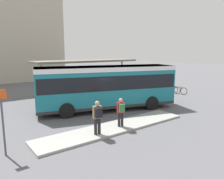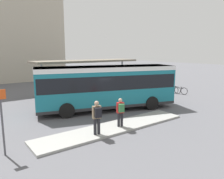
# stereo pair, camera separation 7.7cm
# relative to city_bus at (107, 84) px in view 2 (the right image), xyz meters

# --- Properties ---
(ground_plane) EXTENTS (120.00, 120.00, 0.00)m
(ground_plane) POSITION_rel_city_bus_xyz_m (-0.01, 0.00, -1.88)
(ground_plane) COLOR #5B5B60
(curb_island) EXTENTS (9.34, 1.80, 0.12)m
(curb_island) POSITION_rel_city_bus_xyz_m (-2.02, -3.67, -1.82)
(curb_island) COLOR #9E9E99
(curb_island) RESTS_ON ground_plane
(city_bus) EXTENTS (10.40, 5.47, 3.22)m
(city_bus) POSITION_rel_city_bus_xyz_m (0.00, 0.00, 0.00)
(city_bus) COLOR #197284
(city_bus) RESTS_ON ground_plane
(pedestrian_waiting) EXTENTS (0.47, 0.51, 1.62)m
(pedestrian_waiting) POSITION_rel_city_bus_xyz_m (-1.78, -3.88, -0.83)
(pedestrian_waiting) COLOR #232328
(pedestrian_waiting) RESTS_ON curb_island
(pedestrian_companion) EXTENTS (0.47, 0.51, 1.75)m
(pedestrian_companion) POSITION_rel_city_bus_xyz_m (-3.48, -4.11, -0.75)
(pedestrian_companion) COLOR #232328
(pedestrian_companion) RESTS_ON curb_island
(bicycle_black) EXTENTS (0.48, 1.72, 0.75)m
(bicycle_black) POSITION_rel_city_bus_xyz_m (9.29, 0.39, -1.50)
(bicycle_black) COLOR black
(bicycle_black) RESTS_ON ground_plane
(bicycle_white) EXTENTS (0.48, 1.75, 0.75)m
(bicycle_white) POSITION_rel_city_bus_xyz_m (9.20, 1.07, -1.50)
(bicycle_white) COLOR black
(bicycle_white) RESTS_ON ground_plane
(station_shelter) EXTENTS (10.42, 2.76, 3.45)m
(station_shelter) POSITION_rel_city_bus_xyz_m (1.50, 5.48, 1.43)
(station_shelter) COLOR #706656
(station_shelter) RESTS_ON ground_plane
(potted_planter_near_shelter) EXTENTS (1.00, 1.00, 1.46)m
(potted_planter_near_shelter) POSITION_rel_city_bus_xyz_m (-0.94, 3.45, -1.12)
(potted_planter_near_shelter) COLOR slate
(potted_planter_near_shelter) RESTS_ON ground_plane
(potted_planter_far_side) EXTENTS (0.81, 0.81, 1.35)m
(potted_planter_far_side) POSITION_rel_city_bus_xyz_m (5.55, 2.94, -1.17)
(potted_planter_far_side) COLOR slate
(potted_planter_far_side) RESTS_ON ground_plane
(platform_sign) EXTENTS (0.44, 0.08, 2.80)m
(platform_sign) POSITION_rel_city_bus_xyz_m (-7.67, -3.48, -0.32)
(platform_sign) COLOR #4C4C51
(platform_sign) RESTS_ON ground_plane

